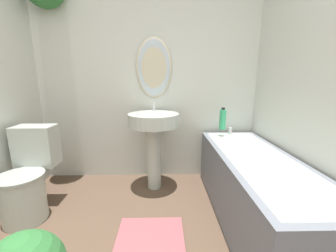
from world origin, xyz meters
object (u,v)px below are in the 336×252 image
(pedestal_sink, at_px, (154,131))
(shampoo_bottle, at_px, (223,119))
(bathtub, at_px, (255,188))
(toilet, at_px, (28,178))

(pedestal_sink, distance_m, shampoo_bottle, 0.77)
(bathtub, relative_size, shampoo_bottle, 6.84)
(toilet, relative_size, shampoo_bottle, 3.19)
(shampoo_bottle, bearing_deg, toilet, -164.13)
(pedestal_sink, bearing_deg, toilet, -158.01)
(toilet, xyz_separation_m, bathtub, (1.96, -0.13, -0.05))
(toilet, distance_m, bathtub, 1.96)
(toilet, relative_size, pedestal_sink, 0.82)
(toilet, bearing_deg, pedestal_sink, 21.99)
(toilet, height_order, shampoo_bottle, shampoo_bottle)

